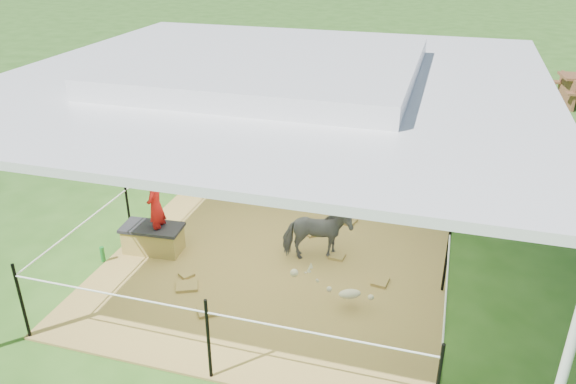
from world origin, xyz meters
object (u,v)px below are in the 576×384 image
(woman, at_px, (155,200))
(straw_bale, at_px, (153,240))
(pony, at_px, (317,234))
(green_bottle, at_px, (103,254))
(distant_person, at_px, (470,97))
(foal, at_px, (350,292))
(trash_barrel, at_px, (547,131))
(picnic_table_near, at_px, (436,88))

(woman, bearing_deg, straw_bale, -94.45)
(straw_bale, xyz_separation_m, pony, (2.30, 0.45, 0.22))
(green_bottle, bearing_deg, pony, 17.51)
(woman, distance_m, distant_person, 8.45)
(pony, bearing_deg, green_bottle, 86.87)
(distant_person, bearing_deg, foal, 67.42)
(foal, height_order, trash_barrel, trash_barrel)
(trash_barrel, bearing_deg, pony, -122.81)
(woman, distance_m, foal, 2.96)
(woman, height_order, picnic_table_near, woman)
(picnic_table_near, distance_m, distant_person, 1.75)
(woman, xyz_separation_m, distant_person, (4.20, 7.33, -0.24))
(straw_bale, distance_m, trash_barrel, 8.35)
(green_bottle, bearing_deg, straw_bale, 39.29)
(green_bottle, relative_size, foal, 0.27)
(straw_bale, height_order, woman, woman)
(picnic_table_near, bearing_deg, distant_person, -82.63)
(straw_bale, xyz_separation_m, woman, (0.10, 0.00, 0.66))
(green_bottle, distance_m, distant_person, 9.18)
(straw_bale, bearing_deg, pony, 11.04)
(straw_bale, distance_m, pony, 2.35)
(straw_bale, height_order, green_bottle, straw_bale)
(trash_barrel, bearing_deg, straw_bale, -134.49)
(straw_bale, xyz_separation_m, distant_person, (4.30, 7.33, 0.42))
(green_bottle, bearing_deg, distant_person, 58.06)
(woman, xyz_separation_m, foal, (2.85, -0.52, -0.61))
(straw_bale, height_order, pony, pony)
(foal, distance_m, trash_barrel, 7.09)
(foal, xyz_separation_m, trash_barrel, (2.90, 6.47, 0.16))
(green_bottle, distance_m, pony, 3.00)
(green_bottle, relative_size, distant_person, 0.18)
(green_bottle, xyz_separation_m, trash_barrel, (6.40, 6.40, 0.28))
(straw_bale, bearing_deg, picnic_table_near, 68.66)
(woman, relative_size, foal, 1.17)
(green_bottle, height_order, pony, pony)
(trash_barrel, relative_size, picnic_table_near, 0.43)
(distant_person, bearing_deg, trash_barrel, 125.41)
(straw_bale, height_order, trash_barrel, trash_barrel)
(picnic_table_near, height_order, distant_person, distant_person)
(woman, distance_m, picnic_table_near, 9.48)
(foal, bearing_deg, distant_person, 56.32)
(foal, bearing_deg, pony, 99.92)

